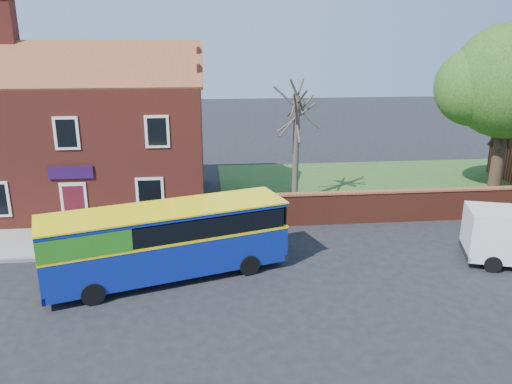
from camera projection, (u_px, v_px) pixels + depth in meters
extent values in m
plane|color=black|center=(234.00, 301.00, 17.21)|extent=(120.00, 120.00, 0.00)
cube|color=gray|center=(68.00, 242.00, 21.97)|extent=(18.00, 3.50, 0.12)
cube|color=slate|center=(57.00, 259.00, 20.30)|extent=(18.00, 0.15, 0.14)
cube|color=#426B28|center=(431.00, 184.00, 30.82)|extent=(26.00, 12.00, 0.04)
cube|color=maroon|center=(89.00, 145.00, 26.49)|extent=(12.00, 8.00, 6.50)
cube|color=brown|center=(71.00, 64.00, 23.34)|extent=(12.30, 4.08, 2.16)
cube|color=brown|center=(89.00, 61.00, 27.14)|extent=(12.30, 4.08, 2.16)
cube|color=maroon|center=(5.00, 22.00, 24.34)|extent=(0.90, 0.90, 2.20)
cube|color=black|center=(66.00, 133.00, 22.26)|extent=(1.10, 0.06, 1.50)
cube|color=#4C0F19|center=(75.00, 207.00, 23.28)|extent=(0.95, 0.04, 2.10)
cube|color=silver|center=(75.00, 206.00, 23.28)|extent=(1.20, 0.06, 2.30)
cube|color=#250C39|center=(71.00, 172.00, 22.77)|extent=(2.00, 0.06, 0.60)
cube|color=maroon|center=(485.00, 204.00, 24.91)|extent=(22.00, 0.30, 1.50)
cube|color=brown|center=(487.00, 188.00, 24.67)|extent=(22.00, 0.38, 0.10)
cube|color=navy|center=(168.00, 252.00, 18.66)|extent=(9.17, 4.77, 1.42)
cube|color=yellow|center=(167.00, 234.00, 18.45)|extent=(9.20, 4.79, 0.10)
cube|color=black|center=(166.00, 223.00, 18.32)|extent=(8.84, 4.68, 0.71)
cube|color=#2C821C|center=(82.00, 235.00, 17.22)|extent=(3.57, 3.06, 0.76)
cube|color=navy|center=(166.00, 211.00, 18.19)|extent=(9.17, 4.77, 0.14)
cube|color=yellow|center=(165.00, 209.00, 18.16)|extent=(9.22, 4.82, 0.06)
cylinder|color=black|center=(93.00, 293.00, 16.87)|extent=(0.85, 0.50, 0.80)
cylinder|color=black|center=(87.00, 269.00, 18.68)|extent=(0.85, 0.50, 0.80)
cylinder|color=black|center=(249.00, 265.00, 19.00)|extent=(0.85, 0.50, 0.80)
cylinder|color=black|center=(230.00, 245.00, 20.82)|extent=(0.85, 0.50, 0.80)
cylinder|color=black|center=(493.00, 264.00, 19.23)|extent=(0.70, 0.41, 0.67)
cylinder|color=black|center=(482.00, 245.00, 21.00)|extent=(0.70, 0.41, 0.67)
cylinder|color=black|center=(497.00, 162.00, 28.17)|extent=(0.69, 0.69, 3.96)
sphere|color=#487F27|center=(509.00, 81.00, 26.85)|extent=(6.20, 6.20, 6.20)
sphere|color=#487F27|center=(475.00, 87.00, 27.28)|extent=(4.31, 4.31, 4.31)
cylinder|color=#4C4238|center=(296.00, 150.00, 26.80)|extent=(0.33, 0.33, 5.80)
cylinder|color=#4C4238|center=(297.00, 112.00, 26.18)|extent=(0.34, 2.83, 2.28)
cylinder|color=#4C4238|center=(297.00, 116.00, 26.24)|extent=(1.48, 2.09, 2.09)
cylinder|color=#4C4238|center=(297.00, 108.00, 26.12)|extent=(2.38, 1.09, 2.31)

